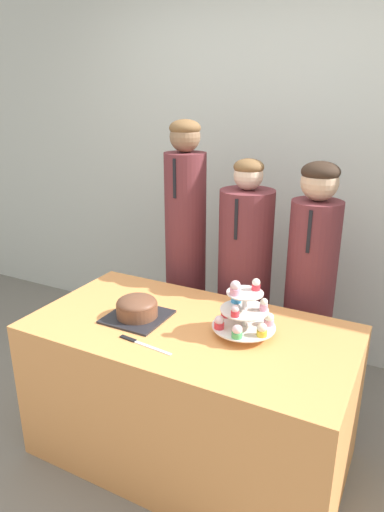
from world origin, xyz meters
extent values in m
plane|color=slate|center=(0.00, 0.00, 0.00)|extent=(16.00, 16.00, 0.00)
cube|color=silver|center=(0.00, 1.71, 1.35)|extent=(9.00, 0.06, 2.70)
cube|color=#EF9951|center=(0.00, 0.40, 0.37)|extent=(1.51, 0.80, 0.73)
cube|color=#232328|center=(-0.27, 0.36, 0.74)|extent=(0.28, 0.28, 0.01)
cylinder|color=brown|center=(-0.27, 0.36, 0.78)|extent=(0.20, 0.20, 0.06)
ellipsoid|color=brown|center=(-0.27, 0.36, 0.81)|extent=(0.20, 0.20, 0.07)
cube|color=silver|center=(-0.05, 0.15, 0.74)|extent=(0.19, 0.04, 0.00)
cube|color=black|center=(-0.19, 0.17, 0.74)|extent=(0.08, 0.03, 0.01)
cylinder|color=silver|center=(0.25, 0.45, 0.84)|extent=(0.02, 0.02, 0.21)
cylinder|color=silver|center=(0.25, 0.45, 0.77)|extent=(0.29, 0.29, 0.01)
cylinder|color=silver|center=(0.25, 0.45, 0.85)|extent=(0.22, 0.22, 0.01)
cylinder|color=silver|center=(0.25, 0.45, 0.94)|extent=(0.16, 0.16, 0.01)
cylinder|color=#E5333D|center=(0.14, 0.49, 0.79)|extent=(0.04, 0.04, 0.03)
sphere|color=#F4E5C6|center=(0.14, 0.49, 0.82)|extent=(0.04, 0.04, 0.04)
cylinder|color=#E5333D|center=(0.16, 0.37, 0.79)|extent=(0.04, 0.04, 0.03)
sphere|color=silver|center=(0.16, 0.37, 0.82)|extent=(0.04, 0.04, 0.04)
cylinder|color=#4CB766|center=(0.26, 0.34, 0.79)|extent=(0.05, 0.05, 0.02)
sphere|color=silver|center=(0.26, 0.34, 0.81)|extent=(0.04, 0.04, 0.04)
cylinder|color=yellow|center=(0.35, 0.40, 0.79)|extent=(0.04, 0.04, 0.03)
sphere|color=#F4E5C6|center=(0.35, 0.40, 0.82)|extent=(0.04, 0.04, 0.04)
cylinder|color=pink|center=(0.35, 0.51, 0.79)|extent=(0.05, 0.05, 0.02)
sphere|color=white|center=(0.35, 0.51, 0.81)|extent=(0.04, 0.04, 0.04)
cylinder|color=orange|center=(0.25, 0.56, 0.79)|extent=(0.04, 0.04, 0.02)
sphere|color=beige|center=(0.25, 0.56, 0.81)|extent=(0.04, 0.04, 0.04)
cylinder|color=#E5333D|center=(0.24, 0.36, 0.87)|extent=(0.04, 0.04, 0.02)
sphere|color=silver|center=(0.24, 0.36, 0.89)|extent=(0.03, 0.03, 0.03)
cylinder|color=pink|center=(0.33, 0.48, 0.87)|extent=(0.04, 0.04, 0.03)
sphere|color=white|center=(0.33, 0.48, 0.90)|extent=(0.03, 0.03, 0.03)
cylinder|color=#3893DB|center=(0.19, 0.50, 0.87)|extent=(0.05, 0.05, 0.03)
sphere|color=#F4E5C6|center=(0.19, 0.50, 0.90)|extent=(0.05, 0.05, 0.05)
cylinder|color=pink|center=(0.22, 0.40, 0.95)|extent=(0.05, 0.05, 0.03)
sphere|color=silver|center=(0.22, 0.40, 0.98)|extent=(0.04, 0.04, 0.04)
cylinder|color=#E5333D|center=(0.28, 0.49, 0.95)|extent=(0.04, 0.04, 0.02)
sphere|color=white|center=(0.28, 0.49, 0.98)|extent=(0.04, 0.04, 0.04)
cylinder|color=brown|center=(-0.38, 1.06, 0.72)|extent=(0.25, 0.25, 1.44)
sphere|color=#8E6B4C|center=(-0.38, 1.06, 1.53)|extent=(0.18, 0.18, 0.18)
ellipsoid|color=brown|center=(-0.38, 1.06, 1.58)|extent=(0.18, 0.18, 0.10)
cube|color=black|center=(-0.38, 0.93, 1.31)|extent=(0.02, 0.01, 0.22)
cylinder|color=brown|center=(0.01, 1.06, 0.63)|extent=(0.31, 0.31, 1.26)
sphere|color=beige|center=(0.01, 1.06, 1.34)|extent=(0.16, 0.16, 0.16)
ellipsoid|color=brown|center=(0.01, 1.06, 1.39)|extent=(0.17, 0.17, 0.09)
cube|color=black|center=(0.01, 0.90, 1.13)|extent=(0.02, 0.01, 0.22)
cylinder|color=brown|center=(0.40, 1.06, 0.62)|extent=(0.27, 0.27, 1.24)
sphere|color=#D6AD89|center=(0.40, 1.06, 1.34)|extent=(0.19, 0.19, 0.19)
ellipsoid|color=#332319|center=(0.40, 1.06, 1.39)|extent=(0.20, 0.20, 0.11)
cube|color=black|center=(0.40, 0.92, 1.11)|extent=(0.02, 0.01, 0.22)
camera|label=1|loc=(0.89, -1.27, 1.76)|focal=32.00mm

